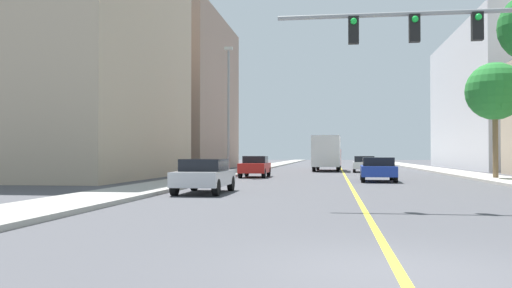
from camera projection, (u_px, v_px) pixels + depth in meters
ground at (342, 171)px, 48.78m from camera, size 192.00×192.00×0.00m
sidewalk_left at (246, 170)px, 50.02m from camera, size 2.76×168.00×0.15m
sidewalk_right at (444, 171)px, 47.54m from camera, size 2.76×168.00×0.15m
lane_marking_center at (342, 171)px, 48.78m from camera, size 0.16×144.00×0.01m
building_left_near at (69, 62)px, 36.18m from camera, size 12.10×17.60×15.38m
building_left_far at (176, 94)px, 57.35m from camera, size 10.10×19.46×15.87m
traffic_signal_mast at (506, 47)px, 16.03m from camera, size 10.51×0.36×6.11m
street_lamp at (228, 104)px, 37.09m from camera, size 0.56×0.28×8.77m
palm_far at (495, 92)px, 32.57m from camera, size 3.47×3.47×6.94m
car_blue at (378, 169)px, 30.80m from camera, size 2.07×4.12×1.38m
car_white at (364, 164)px, 46.61m from camera, size 2.08×4.60×1.39m
car_silver at (204, 175)px, 21.67m from camera, size 1.84×3.98×1.37m
car_red at (255, 166)px, 36.50m from camera, size 1.77×3.88×1.43m
delivery_truck at (327, 153)px, 49.92m from camera, size 2.68×8.33×3.19m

